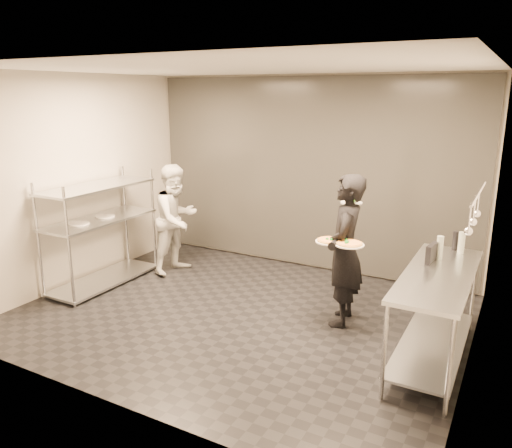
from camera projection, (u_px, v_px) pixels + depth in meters
The scene contains 13 objects.
room_shell at pixel (283, 183), 6.54m from camera, with size 5.00×4.00×2.80m.
pass_rack at pixel (100, 229), 6.69m from camera, with size 0.60×1.60×1.50m.
prep_counter at pixel (436, 302), 4.73m from camera, with size 0.60×1.80×0.92m.
utensil_rail at pixel (475, 210), 4.38m from camera, with size 0.07×1.20×0.31m.
waiter at pixel (345, 251), 5.51m from camera, with size 0.62×0.41×1.71m, color black.
chef at pixel (177, 219), 7.16m from camera, with size 0.76×0.60×1.57m, color silver.
pizza_plate_near at pixel (330, 241), 5.35m from camera, with size 0.31×0.31×0.05m.
pizza_plate_far at pixel (349, 244), 5.19m from camera, with size 0.31×0.31×0.05m.
salad_plate at pixel (352, 201), 5.65m from camera, with size 0.25×0.25×0.07m.
pos_monitor at pixel (432, 253), 4.92m from camera, with size 0.05×0.26×0.18m, color black.
bottle_green at pixel (440, 248), 5.00m from camera, with size 0.07×0.07×0.24m, color #919E92.
bottle_clear at pixel (461, 243), 5.19m from camera, with size 0.07×0.07×0.23m, color #919E92.
bottle_dark at pixel (455, 241), 5.29m from camera, with size 0.06×0.06×0.20m, color black.
Camera 1 is at (2.77, -4.67, 2.56)m, focal length 35.00 mm.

